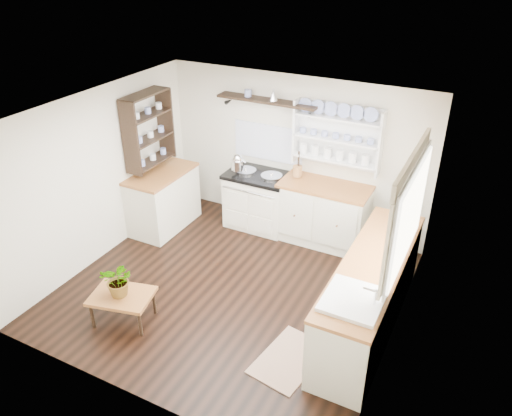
# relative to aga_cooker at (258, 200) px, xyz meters

# --- Properties ---
(floor) EXTENTS (4.00, 3.80, 0.01)m
(floor) POSITION_rel_aga_cooker_xyz_m (0.43, -1.57, -0.44)
(floor) COLOR black
(floor) RESTS_ON ground
(wall_back) EXTENTS (4.00, 0.02, 2.30)m
(wall_back) POSITION_rel_aga_cooker_xyz_m (0.43, 0.33, 0.71)
(wall_back) COLOR beige
(wall_back) RESTS_ON ground
(wall_right) EXTENTS (0.02, 3.80, 2.30)m
(wall_right) POSITION_rel_aga_cooker_xyz_m (2.43, -1.57, 0.71)
(wall_right) COLOR beige
(wall_right) RESTS_ON ground
(wall_left) EXTENTS (0.02, 3.80, 2.30)m
(wall_left) POSITION_rel_aga_cooker_xyz_m (-1.57, -1.57, 0.71)
(wall_left) COLOR beige
(wall_left) RESTS_ON ground
(ceiling) EXTENTS (4.00, 3.80, 0.01)m
(ceiling) POSITION_rel_aga_cooker_xyz_m (0.43, -1.57, 1.86)
(ceiling) COLOR white
(ceiling) RESTS_ON wall_back
(window) EXTENTS (0.08, 1.55, 1.22)m
(window) POSITION_rel_aga_cooker_xyz_m (2.38, -1.42, 1.12)
(window) COLOR white
(window) RESTS_ON wall_right
(aga_cooker) EXTENTS (0.97, 0.67, 0.89)m
(aga_cooker) POSITION_rel_aga_cooker_xyz_m (0.00, 0.00, 0.00)
(aga_cooker) COLOR white
(aga_cooker) RESTS_ON floor
(back_cabinets) EXTENTS (1.27, 0.63, 0.90)m
(back_cabinets) POSITION_rel_aga_cooker_xyz_m (1.03, 0.03, 0.02)
(back_cabinets) COLOR beige
(back_cabinets) RESTS_ON floor
(right_cabinets) EXTENTS (0.62, 2.43, 0.90)m
(right_cabinets) POSITION_rel_aga_cooker_xyz_m (2.13, -1.47, 0.02)
(right_cabinets) COLOR beige
(right_cabinets) RESTS_ON floor
(belfast_sink) EXTENTS (0.55, 0.60, 0.45)m
(belfast_sink) POSITION_rel_aga_cooker_xyz_m (2.13, -2.22, 0.36)
(belfast_sink) COLOR white
(belfast_sink) RESTS_ON right_cabinets
(left_cabinets) EXTENTS (0.62, 1.13, 0.90)m
(left_cabinets) POSITION_rel_aga_cooker_xyz_m (-1.27, -0.67, 0.02)
(left_cabinets) COLOR beige
(left_cabinets) RESTS_ON floor
(plate_rack) EXTENTS (1.20, 0.22, 0.90)m
(plate_rack) POSITION_rel_aga_cooker_xyz_m (1.08, 0.29, 1.11)
(plate_rack) COLOR white
(plate_rack) RESTS_ON wall_back
(high_shelf) EXTENTS (1.50, 0.29, 0.16)m
(high_shelf) POSITION_rel_aga_cooker_xyz_m (0.03, 0.21, 1.47)
(high_shelf) COLOR black
(high_shelf) RESTS_ON wall_back
(left_shelving) EXTENTS (0.28, 0.80, 1.05)m
(left_shelving) POSITION_rel_aga_cooker_xyz_m (-1.41, -0.67, 1.11)
(left_shelving) COLOR black
(left_shelving) RESTS_ON wall_left
(kettle) EXTENTS (0.19, 0.19, 0.24)m
(kettle) POSITION_rel_aga_cooker_xyz_m (-0.28, -0.12, 0.61)
(kettle) COLOR silver
(kettle) RESTS_ON aga_cooker
(utensil_crock) EXTENTS (0.13, 0.13, 0.16)m
(utensil_crock) POSITION_rel_aga_cooker_xyz_m (0.57, 0.11, 0.55)
(utensil_crock) COLOR #9B6838
(utensil_crock) RESTS_ON back_cabinets
(center_table) EXTENTS (0.78, 0.64, 0.37)m
(center_table) POSITION_rel_aga_cooker_xyz_m (-0.40, -2.66, -0.11)
(center_table) COLOR brown
(center_table) RESTS_ON floor
(potted_plant) EXTENTS (0.41, 0.36, 0.42)m
(potted_plant) POSITION_rel_aga_cooker_xyz_m (-0.40, -2.66, 0.14)
(potted_plant) COLOR #3F7233
(potted_plant) RESTS_ON center_table
(floor_rug) EXTENTS (0.67, 0.92, 0.02)m
(floor_rug) POSITION_rel_aga_cooker_xyz_m (1.56, -2.36, -0.43)
(floor_rug) COLOR #8C6851
(floor_rug) RESTS_ON floor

